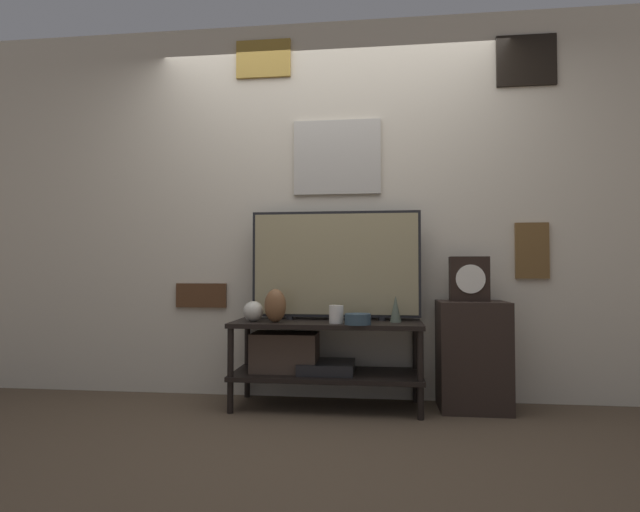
{
  "coord_description": "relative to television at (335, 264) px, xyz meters",
  "views": [
    {
      "loc": [
        0.34,
        -3.01,
        0.89
      ],
      "look_at": [
        -0.04,
        0.27,
        0.99
      ],
      "focal_mm": 28.0,
      "sensor_mm": 36.0,
      "label": 1
    }
  ],
  "objects": [
    {
      "name": "ground_plane",
      "position": [
        -0.05,
        -0.38,
        -0.94
      ],
      "size": [
        12.0,
        12.0,
        0.0
      ],
      "primitive_type": "plane",
      "color": "#4C3D2D"
    },
    {
      "name": "wall_back",
      "position": [
        -0.04,
        0.18,
        0.42
      ],
      "size": [
        6.4,
        0.08,
        2.7
      ],
      "color": "beige",
      "rests_on": "ground_plane"
    },
    {
      "name": "media_console",
      "position": [
        -0.15,
        -0.1,
        -0.59
      ],
      "size": [
        1.24,
        0.47,
        0.56
      ],
      "color": "black",
      "rests_on": "ground_plane"
    },
    {
      "name": "television",
      "position": [
        0.0,
        0.0,
        0.0
      ],
      "size": [
        1.15,
        0.05,
        0.74
      ],
      "color": "black",
      "rests_on": "media_console"
    },
    {
      "name": "vase_slim_bronze",
      "position": [
        0.4,
        -0.1,
        -0.29
      ],
      "size": [
        0.08,
        0.08,
        0.17
      ],
      "color": "#4C5647",
      "rests_on": "media_console"
    },
    {
      "name": "vase_wide_bowl",
      "position": [
        0.16,
        -0.27,
        -0.35
      ],
      "size": [
        0.16,
        0.16,
        0.07
      ],
      "color": "#2D4251",
      "rests_on": "media_console"
    },
    {
      "name": "vase_urn_stoneware",
      "position": [
        -0.37,
        -0.2,
        -0.27
      ],
      "size": [
        0.14,
        0.11,
        0.22
      ],
      "color": "brown",
      "rests_on": "media_console"
    },
    {
      "name": "vase_round_glass",
      "position": [
        -0.53,
        -0.17,
        -0.31
      ],
      "size": [
        0.13,
        0.13,
        0.13
      ],
      "color": "beige",
      "rests_on": "media_console"
    },
    {
      "name": "candle_jar",
      "position": [
        0.02,
        -0.21,
        -0.32
      ],
      "size": [
        0.09,
        0.09,
        0.11
      ],
      "color": "silver",
      "rests_on": "media_console"
    },
    {
      "name": "side_table",
      "position": [
        0.9,
        -0.04,
        -0.59
      ],
      "size": [
        0.44,
        0.35,
        0.7
      ],
      "color": "black",
      "rests_on": "ground_plane"
    },
    {
      "name": "mantel_clock",
      "position": [
        0.88,
        -0.04,
        -0.1
      ],
      "size": [
        0.25,
        0.11,
        0.29
      ],
      "color": "black",
      "rests_on": "side_table"
    }
  ]
}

